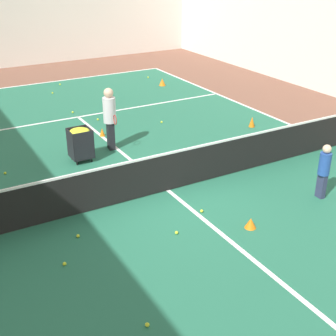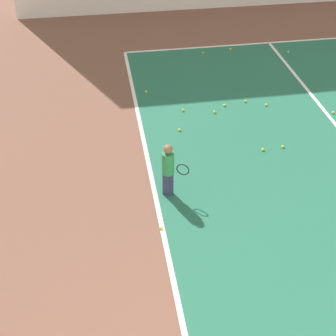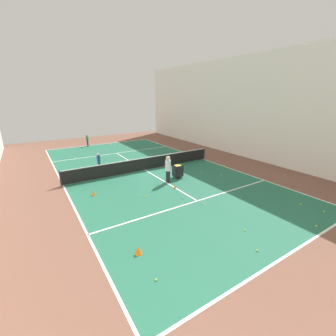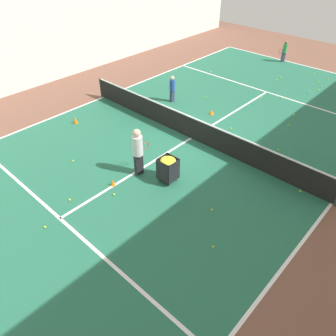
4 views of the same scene
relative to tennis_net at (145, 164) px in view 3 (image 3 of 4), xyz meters
The scene contains 57 objects.
ground_plane 0.51m from the tennis_net, ahead, with size 34.21×34.21×0.00m, color brown.
court_playing_area 0.51m from the tennis_net, ahead, with size 11.61×22.71×0.00m.
line_baseline_near 11.37m from the tennis_net, 90.00° to the right, with size 11.61×0.10×0.00m, color white.
line_baseline_far 11.37m from the tennis_net, 90.00° to the left, with size 11.61×0.10×0.00m, color white.
line_sideline_left 5.83m from the tennis_net, behind, with size 0.10×22.71×0.00m, color white.
line_sideline_right 5.83m from the tennis_net, ahead, with size 0.10×22.71×0.00m, color white.
line_service_near 6.27m from the tennis_net, 90.00° to the right, with size 11.61×0.10×0.00m, color white.
line_service_far 6.27m from the tennis_net, 90.00° to the left, with size 11.61×0.10×0.00m, color white.
line_centre_service 0.51m from the tennis_net, ahead, with size 0.10×12.49×0.00m, color white.
hall_enclosure_left 10.38m from the tennis_net, behind, with size 0.15×30.51×8.78m.
tennis_net is the anchor object (origin of this frame).
player_near_baseline 11.18m from the tennis_net, 81.82° to the right, with size 0.35×0.60×1.30m.
coach_at_net 3.11m from the tennis_net, 92.49° to the left, with size 0.40×0.71×1.80m.
child_midcourt 3.55m from the tennis_net, 35.06° to the right, with size 0.28×0.28×1.31m.
ball_cart 2.93m from the tennis_net, 113.66° to the left, with size 0.58×0.56×0.93m.
training_cone_0 4.16m from the tennis_net, 89.61° to the left, with size 0.17×0.17×0.25m, color orange.
training_cone_1 9.56m from the tennis_net, 61.71° to the left, with size 0.27×0.27×0.30m, color orange.
training_cone_2 2.41m from the tennis_net, 73.94° to the right, with size 0.24×0.24×0.22m, color orange.
training_cone_3 5.23m from the tennis_net, 28.80° to the left, with size 0.19×0.19×0.34m, color orange.
tennis_ball_0 4.83m from the tennis_net, 62.79° to the left, with size 0.07×0.07×0.07m, color yellow.
tennis_ball_1 9.11m from the tennis_net, 101.54° to the right, with size 0.07×0.07×0.07m, color yellow.
tennis_ball_2 5.72m from the tennis_net, 135.63° to the left, with size 0.07×0.07×0.07m, color yellow.
tennis_ball_3 5.28m from the tennis_net, 115.28° to the right, with size 0.07×0.07×0.07m, color yellow.
tennis_ball_4 5.62m from the tennis_net, 85.28° to the left, with size 0.07×0.07×0.07m, color yellow.
tennis_ball_5 1.96m from the tennis_net, 114.55° to the right, with size 0.07×0.07×0.07m, color yellow.
tennis_ball_6 11.39m from the tennis_net, 105.00° to the right, with size 0.07×0.07×0.07m, color yellow.
tennis_ball_7 7.94m from the tennis_net, 102.01° to the right, with size 0.07×0.07×0.07m, color yellow.
tennis_ball_8 11.45m from the tennis_net, 113.02° to the left, with size 0.07×0.07×0.07m, color yellow.
tennis_ball_9 8.02m from the tennis_net, 87.51° to the right, with size 0.07×0.07×0.07m, color yellow.
tennis_ball_10 10.87m from the tennis_net, 64.96° to the left, with size 0.07×0.07×0.07m, color yellow.
tennis_ball_11 4.49m from the tennis_net, 94.99° to the left, with size 0.07×0.07×0.07m, color yellow.
tennis_ball_12 9.41m from the tennis_net, 99.29° to the right, with size 0.07×0.07×0.07m, color yellow.
tennis_ball_13 1.36m from the tennis_net, 84.22° to the right, with size 0.07×0.07×0.07m, color yellow.
tennis_ball_14 6.76m from the tennis_net, 90.13° to the left, with size 0.07×0.07×0.07m, color yellow.
tennis_ball_15 4.29m from the tennis_net, 138.29° to the left, with size 0.07×0.07×0.07m, color yellow.
tennis_ball_16 8.55m from the tennis_net, 87.39° to the right, with size 0.07×0.07×0.07m, color yellow.
tennis_ball_17 11.69m from the tennis_net, 77.01° to the right, with size 0.07×0.07×0.07m, color yellow.
tennis_ball_18 10.43m from the tennis_net, 114.39° to the left, with size 0.07×0.07×0.07m, color yellow.
tennis_ball_19 12.06m from the tennis_net, 108.90° to the right, with size 0.07×0.07×0.07m, color yellow.
tennis_ball_20 6.17m from the tennis_net, 99.00° to the right, with size 0.07×0.07×0.07m, color yellow.
tennis_ball_21 8.51m from the tennis_net, 103.22° to the right, with size 0.07×0.07×0.07m, color yellow.
tennis_ball_22 10.23m from the tennis_net, 121.13° to the right, with size 0.07×0.07×0.07m, color yellow.
tennis_ball_23 7.59m from the tennis_net, 59.52° to the right, with size 0.07×0.07×0.07m, color yellow.
tennis_ball_24 4.00m from the tennis_net, 61.30° to the right, with size 0.07×0.07×0.07m, color yellow.
tennis_ball_25 3.52m from the tennis_net, 152.49° to the right, with size 0.07×0.07×0.07m, color yellow.
tennis_ball_26 7.66m from the tennis_net, 129.74° to the right, with size 0.07×0.07×0.07m, color yellow.
tennis_ball_27 9.49m from the tennis_net, 125.10° to the right, with size 0.07×0.07×0.07m, color yellow.
tennis_ball_28 9.73m from the tennis_net, 51.22° to the right, with size 0.07×0.07×0.07m, color yellow.
tennis_ball_29 4.84m from the tennis_net, behind, with size 0.07×0.07×0.07m, color yellow.
tennis_ball_30 10.67m from the tennis_net, 85.81° to the left, with size 0.07×0.07×0.07m, color yellow.
tennis_ball_31 4.49m from the tennis_net, 123.81° to the right, with size 0.07×0.07×0.07m, color yellow.
tennis_ball_32 10.43m from the tennis_net, 94.40° to the right, with size 0.07×0.07×0.07m, color yellow.
tennis_ball_33 10.28m from the tennis_net, 99.76° to the right, with size 0.07×0.07×0.07m, color yellow.
tennis_ball_34 9.52m from the tennis_net, 89.36° to the left, with size 0.07×0.07×0.07m, color yellow.
tennis_ball_35 5.43m from the tennis_net, 91.76° to the right, with size 0.07×0.07×0.07m, color yellow.
tennis_ball_36 2.74m from the tennis_net, 161.49° to the right, with size 0.07×0.07×0.07m, color yellow.
tennis_ball_37 11.33m from the tennis_net, 104.29° to the left, with size 0.07×0.07×0.07m, color yellow.
Camera 3 is at (7.25, 14.70, 5.46)m, focal length 24.00 mm.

